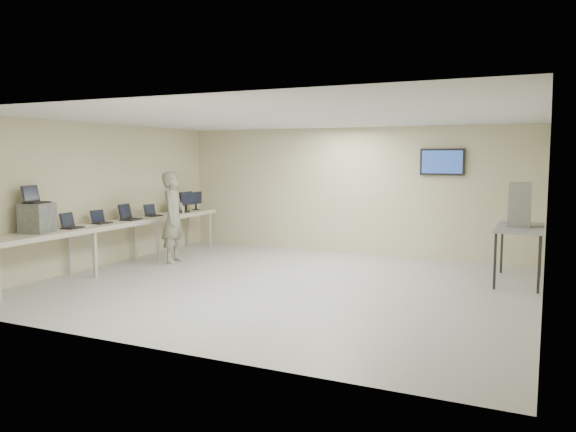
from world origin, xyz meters
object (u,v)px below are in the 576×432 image
at_px(side_table, 520,230).
at_px(equipment_box, 37,218).
at_px(soldier, 174,217).
at_px(workbench, 117,225).

bearing_deg(side_table, equipment_box, -153.20).
relative_size(equipment_box, soldier, 0.26).
bearing_deg(equipment_box, soldier, 61.74).
relative_size(soldier, side_table, 1.15).
height_order(equipment_box, side_table, equipment_box).
bearing_deg(soldier, equipment_box, 148.91).
xyz_separation_m(workbench, soldier, (0.69, 0.90, 0.10)).
xyz_separation_m(workbench, equipment_box, (-0.06, -1.80, 0.32)).
xyz_separation_m(equipment_box, soldier, (0.75, 2.70, -0.22)).
bearing_deg(soldier, side_table, -97.07).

